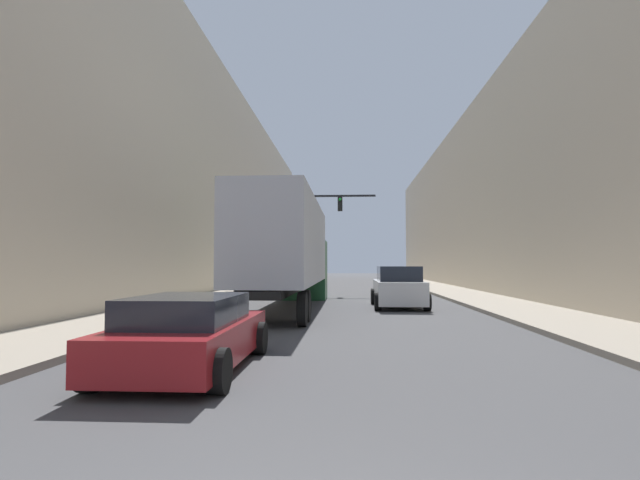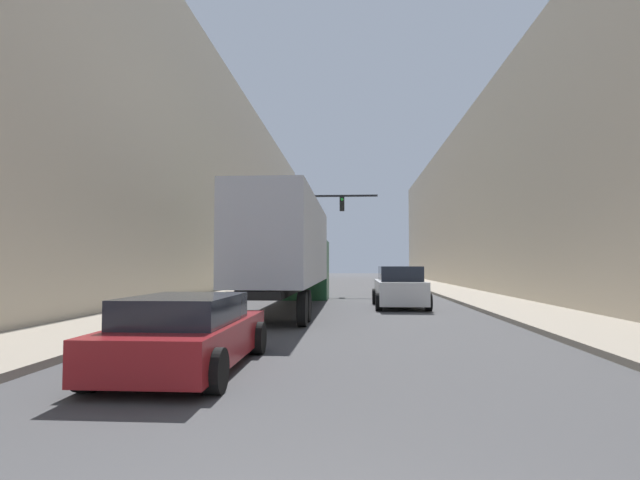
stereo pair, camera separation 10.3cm
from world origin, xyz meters
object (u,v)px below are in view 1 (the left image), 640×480
object	(u,v)px
sedan_car	(190,333)
suv_car	(398,288)
semi_truck	(290,250)
traffic_signal_gantry	(295,222)

from	to	relation	value
sedan_car	suv_car	bearing A→B (deg)	69.47
sedan_car	suv_car	size ratio (longest dim) A/B	0.97
sedan_car	suv_car	world-z (taller)	suv_car
semi_truck	traffic_signal_gantry	world-z (taller)	traffic_signal_gantry
sedan_car	traffic_signal_gantry	world-z (taller)	traffic_signal_gantry
traffic_signal_gantry	sedan_car	bearing A→B (deg)	-88.22
semi_truck	sedan_car	bearing A→B (deg)	-91.48
sedan_car	traffic_signal_gantry	xyz separation A→B (m)	(-0.71, 22.76, 3.84)
semi_truck	suv_car	size ratio (longest dim) A/B	3.09
suv_car	traffic_signal_gantry	size ratio (longest dim) A/B	0.67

